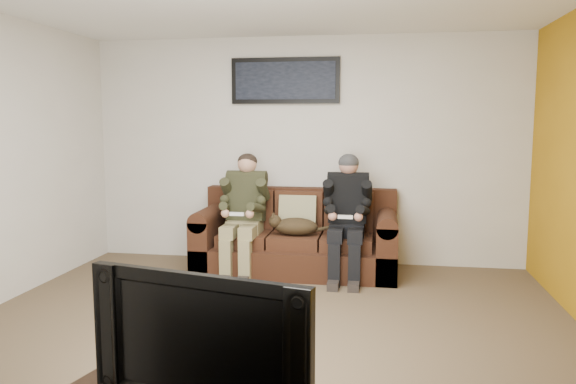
% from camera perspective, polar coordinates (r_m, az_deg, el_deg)
% --- Properties ---
extents(floor, '(5.00, 5.00, 0.00)m').
position_cam_1_polar(floor, '(4.59, -2.17, -13.77)').
color(floor, brown).
rests_on(floor, ground).
extents(wall_back, '(5.00, 0.00, 5.00)m').
position_cam_1_polar(wall_back, '(6.51, 1.73, 4.20)').
color(wall_back, beige).
rests_on(wall_back, ground).
extents(wall_front, '(5.00, 0.00, 5.00)m').
position_cam_1_polar(wall_front, '(2.15, -14.37, -2.16)').
color(wall_front, beige).
rests_on(wall_front, ground).
extents(sofa, '(2.16, 0.93, 0.88)m').
position_cam_1_polar(sofa, '(6.23, 0.94, -4.91)').
color(sofa, '#361B10').
rests_on(sofa, ground).
extents(throw_pillow, '(0.41, 0.20, 0.41)m').
position_cam_1_polar(throw_pillow, '(6.21, 1.00, -2.17)').
color(throw_pillow, '#999064').
rests_on(throw_pillow, sofa).
extents(throw_blanket, '(0.44, 0.22, 0.08)m').
position_cam_1_polar(throw_blanket, '(6.52, -4.40, 0.53)').
color(throw_blanket, '#C7AB92').
rests_on(throw_blanket, sofa).
extents(person_left, '(0.51, 0.87, 1.29)m').
position_cam_1_polar(person_left, '(6.09, -4.50, -1.49)').
color(person_left, '#8B8157').
rests_on(person_left, sofa).
extents(person_right, '(0.51, 0.86, 1.30)m').
position_cam_1_polar(person_right, '(5.92, 6.03, -1.72)').
color(person_right, black).
rests_on(person_right, sofa).
extents(cat, '(0.66, 0.26, 0.24)m').
position_cam_1_polar(cat, '(5.98, 0.63, -3.47)').
color(cat, '#402F19').
rests_on(cat, sofa).
extents(framed_poster, '(1.25, 0.05, 0.52)m').
position_cam_1_polar(framed_poster, '(6.52, -0.29, 11.24)').
color(framed_poster, black).
rests_on(framed_poster, wall_back).
extents(television, '(1.03, 0.37, 0.59)m').
position_cam_1_polar(television, '(2.53, -7.95, -14.15)').
color(television, black).
rests_on(television, tv_stand).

